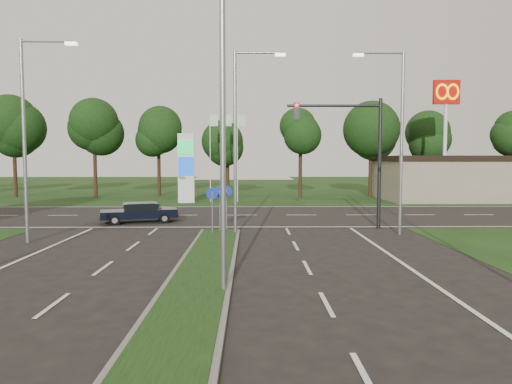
{
  "coord_description": "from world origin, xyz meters",
  "views": [
    {
      "loc": [
        1.54,
        -6.46,
        3.71
      ],
      "look_at": [
        1.81,
        15.09,
        2.2
      ],
      "focal_mm": 32.0,
      "sensor_mm": 36.0,
      "label": 1
    }
  ],
  "objects": [
    {
      "name": "verge_far",
      "position": [
        0.0,
        55.0,
        0.0
      ],
      "size": [
        160.0,
        50.0,
        0.02
      ],
      "primitive_type": "cube",
      "color": "black",
      "rests_on": "ground"
    },
    {
      "name": "cross_road",
      "position": [
        0.0,
        24.0,
        0.0
      ],
      "size": [
        160.0,
        12.0,
        0.02
      ],
      "primitive_type": "cube",
      "color": "black",
      "rests_on": "ground"
    },
    {
      "name": "median_kerb",
      "position": [
        0.0,
        4.0,
        0.06
      ],
      "size": [
        2.0,
        26.0,
        0.12
      ],
      "primitive_type": "cube",
      "color": "slate",
      "rests_on": "ground"
    },
    {
      "name": "commercial_building",
      "position": [
        22.0,
        36.0,
        2.0
      ],
      "size": [
        16.0,
        9.0,
        4.0
      ],
      "primitive_type": "cube",
      "color": "gray",
      "rests_on": "ground"
    },
    {
      "name": "streetlight_median_near",
      "position": [
        1.0,
        6.0,
        5.08
      ],
      "size": [
        2.53,
        0.22,
        9.0
      ],
      "color": "gray",
      "rests_on": "ground"
    },
    {
      "name": "streetlight_median_far",
      "position": [
        1.0,
        16.0,
        5.08
      ],
      "size": [
        2.53,
        0.22,
        9.0
      ],
      "color": "gray",
      "rests_on": "ground"
    },
    {
      "name": "streetlight_left_far",
      "position": [
        -8.3,
        14.0,
        5.08
      ],
      "size": [
        2.53,
        0.22,
        9.0
      ],
      "color": "gray",
      "rests_on": "ground"
    },
    {
      "name": "streetlight_right_far",
      "position": [
        8.8,
        16.0,
        5.08
      ],
      "size": [
        2.53,
        0.22,
        9.0
      ],
      "rotation": [
        0.0,
        0.0,
        3.14
      ],
      "color": "gray",
      "rests_on": "ground"
    },
    {
      "name": "traffic_signal",
      "position": [
        7.19,
        18.0,
        4.65
      ],
      "size": [
        5.1,
        0.42,
        7.0
      ],
      "color": "black",
      "rests_on": "ground"
    },
    {
      "name": "median_signs",
      "position": [
        0.0,
        16.4,
        1.71
      ],
      "size": [
        1.16,
        1.76,
        2.38
      ],
      "color": "gray",
      "rests_on": "ground"
    },
    {
      "name": "gas_pylon",
      "position": [
        -3.79,
        33.05,
        3.2
      ],
      "size": [
        5.8,
        1.26,
        8.0
      ],
      "color": "silver",
      "rests_on": "ground"
    },
    {
      "name": "mcdonalds_sign",
      "position": [
        18.0,
        31.97,
        7.99
      ],
      "size": [
        2.2,
        0.47,
        10.4
      ],
      "color": "silver",
      "rests_on": "ground"
    },
    {
      "name": "treeline_far",
      "position": [
        0.1,
        39.93,
        6.83
      ],
      "size": [
        6.0,
        6.0,
        9.9
      ],
      "color": "black",
      "rests_on": "ground"
    },
    {
      "name": "navy_sedan",
      "position": [
        -5.03,
        20.44,
        0.64
      ],
      "size": [
        4.67,
        2.98,
        1.19
      ],
      "rotation": [
        0.0,
        0.0,
        1.87
      ],
      "color": "black",
      "rests_on": "ground"
    }
  ]
}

